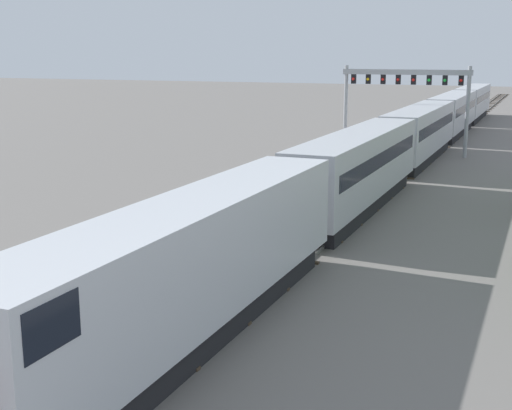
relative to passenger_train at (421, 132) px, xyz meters
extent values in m
plane|color=slate|center=(-2.00, -47.88, -2.61)|extent=(400.00, 400.00, 0.00)
cube|color=slate|center=(-0.72, 12.12, -2.53)|extent=(0.07, 200.00, 0.16)
cube|color=slate|center=(0.72, 12.12, -2.53)|extent=(0.07, 200.00, 0.16)
cube|color=#473828|center=(0.00, -45.88, -2.56)|extent=(2.60, 0.24, 0.10)
cube|color=#473828|center=(0.00, -41.88, -2.56)|extent=(2.60, 0.24, 0.10)
cube|color=#473828|center=(0.00, -37.88, -2.56)|extent=(2.60, 0.24, 0.10)
cube|color=#473828|center=(0.00, -33.88, -2.56)|extent=(2.60, 0.24, 0.10)
cube|color=#473828|center=(0.00, -29.88, -2.56)|extent=(2.60, 0.24, 0.10)
cube|color=#473828|center=(0.00, -25.88, -2.56)|extent=(2.60, 0.24, 0.10)
cube|color=#473828|center=(0.00, -21.88, -2.56)|extent=(2.60, 0.24, 0.10)
cube|color=#473828|center=(0.00, -17.88, -2.56)|extent=(2.60, 0.24, 0.10)
cube|color=#473828|center=(0.00, -13.88, -2.56)|extent=(2.60, 0.24, 0.10)
cube|color=#473828|center=(0.00, -9.88, -2.56)|extent=(2.60, 0.24, 0.10)
cube|color=#473828|center=(0.00, -5.88, -2.56)|extent=(2.60, 0.24, 0.10)
cube|color=#473828|center=(0.00, -1.88, -2.56)|extent=(2.60, 0.24, 0.10)
cube|color=#473828|center=(0.00, 2.12, -2.56)|extent=(2.60, 0.24, 0.10)
cube|color=#473828|center=(0.00, 6.12, -2.56)|extent=(2.60, 0.24, 0.10)
cube|color=#473828|center=(0.00, 10.12, -2.56)|extent=(2.60, 0.24, 0.10)
cube|color=#473828|center=(0.00, 14.12, -2.56)|extent=(2.60, 0.24, 0.10)
cube|color=#473828|center=(0.00, 18.12, -2.56)|extent=(2.60, 0.24, 0.10)
cube|color=#473828|center=(0.00, 22.12, -2.56)|extent=(2.60, 0.24, 0.10)
cube|color=#473828|center=(0.00, 26.12, -2.56)|extent=(2.60, 0.24, 0.10)
cube|color=#473828|center=(0.00, 30.12, -2.56)|extent=(2.60, 0.24, 0.10)
cube|color=#473828|center=(0.00, 34.12, -2.56)|extent=(2.60, 0.24, 0.10)
cube|color=#473828|center=(0.00, 38.12, -2.56)|extent=(2.60, 0.24, 0.10)
cube|color=#473828|center=(0.00, 42.12, -2.56)|extent=(2.60, 0.24, 0.10)
cube|color=#473828|center=(0.00, 46.12, -2.56)|extent=(2.60, 0.24, 0.10)
cube|color=#473828|center=(0.00, 50.12, -2.56)|extent=(2.60, 0.24, 0.10)
cube|color=#473828|center=(0.00, 54.12, -2.56)|extent=(2.60, 0.24, 0.10)
cube|color=#473828|center=(0.00, 58.12, -2.56)|extent=(2.60, 0.24, 0.10)
cube|color=#473828|center=(0.00, 62.12, -2.56)|extent=(2.60, 0.24, 0.10)
cube|color=#473828|center=(0.00, 66.12, -2.56)|extent=(2.60, 0.24, 0.10)
cube|color=#473828|center=(0.00, 70.12, -2.56)|extent=(2.60, 0.24, 0.10)
cube|color=#473828|center=(0.00, 74.12, -2.56)|extent=(2.60, 0.24, 0.10)
cube|color=#473828|center=(0.00, 78.12, -2.56)|extent=(2.60, 0.24, 0.10)
cube|color=#473828|center=(0.00, 82.12, -2.56)|extent=(2.60, 0.24, 0.10)
cube|color=#473828|center=(0.00, 86.12, -2.56)|extent=(2.60, 0.24, 0.10)
cube|color=#473828|center=(0.00, 90.12, -2.56)|extent=(2.60, 0.24, 0.10)
cube|color=#473828|center=(0.00, 94.12, -2.56)|extent=(2.60, 0.24, 0.10)
cube|color=#473828|center=(0.00, 98.12, -2.56)|extent=(2.60, 0.24, 0.10)
cube|color=#473828|center=(0.00, 102.12, -2.56)|extent=(2.60, 0.24, 0.10)
cube|color=#473828|center=(0.00, 106.12, -2.56)|extent=(2.60, 0.24, 0.10)
cube|color=#473828|center=(0.00, 110.12, -2.56)|extent=(2.60, 0.24, 0.10)
cube|color=slate|center=(-6.22, -7.88, -2.53)|extent=(0.07, 160.00, 0.16)
cube|color=slate|center=(-4.78, -7.88, -2.53)|extent=(0.07, 160.00, 0.16)
cube|color=#473828|center=(-5.50, -45.88, -2.56)|extent=(2.60, 0.24, 0.10)
cube|color=#473828|center=(-5.50, -41.88, -2.56)|extent=(2.60, 0.24, 0.10)
cube|color=#473828|center=(-5.50, -37.88, -2.56)|extent=(2.60, 0.24, 0.10)
cube|color=#473828|center=(-5.50, -33.88, -2.56)|extent=(2.60, 0.24, 0.10)
cube|color=#473828|center=(-5.50, -29.88, -2.56)|extent=(2.60, 0.24, 0.10)
cube|color=#473828|center=(-5.50, -25.88, -2.56)|extent=(2.60, 0.24, 0.10)
cube|color=#473828|center=(-5.50, -21.88, -2.56)|extent=(2.60, 0.24, 0.10)
cube|color=#473828|center=(-5.50, -17.88, -2.56)|extent=(2.60, 0.24, 0.10)
cube|color=#473828|center=(-5.50, -13.88, -2.56)|extent=(2.60, 0.24, 0.10)
cube|color=#473828|center=(-5.50, -9.88, -2.56)|extent=(2.60, 0.24, 0.10)
cube|color=#473828|center=(-5.50, -5.88, -2.56)|extent=(2.60, 0.24, 0.10)
cube|color=#473828|center=(-5.50, -1.88, -2.56)|extent=(2.60, 0.24, 0.10)
cube|color=#473828|center=(-5.50, 2.12, -2.56)|extent=(2.60, 0.24, 0.10)
cube|color=#473828|center=(-5.50, 6.12, -2.56)|extent=(2.60, 0.24, 0.10)
cube|color=#473828|center=(-5.50, 10.12, -2.56)|extent=(2.60, 0.24, 0.10)
cube|color=#473828|center=(-5.50, 14.12, -2.56)|extent=(2.60, 0.24, 0.10)
cube|color=#473828|center=(-5.50, 18.12, -2.56)|extent=(2.60, 0.24, 0.10)
cube|color=#473828|center=(-5.50, 22.12, -2.56)|extent=(2.60, 0.24, 0.10)
cube|color=#473828|center=(-5.50, 26.12, -2.56)|extent=(2.60, 0.24, 0.10)
cube|color=#473828|center=(-5.50, 30.12, -2.56)|extent=(2.60, 0.24, 0.10)
cube|color=#473828|center=(-5.50, 34.12, -2.56)|extent=(2.60, 0.24, 0.10)
cube|color=#473828|center=(-5.50, 38.12, -2.56)|extent=(2.60, 0.24, 0.10)
cube|color=#473828|center=(-5.50, 42.12, -2.56)|extent=(2.60, 0.24, 0.10)
cube|color=#473828|center=(-5.50, 46.12, -2.56)|extent=(2.60, 0.24, 0.10)
cube|color=#473828|center=(-5.50, 50.12, -2.56)|extent=(2.60, 0.24, 0.10)
cube|color=#473828|center=(-5.50, 54.12, -2.56)|extent=(2.60, 0.24, 0.10)
cube|color=#473828|center=(-5.50, 58.12, -2.56)|extent=(2.60, 0.24, 0.10)
cube|color=#473828|center=(-5.50, 62.12, -2.56)|extent=(2.60, 0.24, 0.10)
cube|color=#473828|center=(-5.50, 66.12, -2.56)|extent=(2.60, 0.24, 0.10)
cube|color=#473828|center=(-5.50, 70.12, -2.56)|extent=(2.60, 0.24, 0.10)
cube|color=silver|center=(0.00, -43.60, 0.29)|extent=(3.00, 20.57, 3.80)
cube|color=black|center=(0.00, -43.60, -2.11)|extent=(2.52, 18.51, 1.00)
cube|color=#B7BABF|center=(0.00, -22.03, 0.29)|extent=(3.00, 20.57, 3.80)
cube|color=black|center=(0.00, -22.03, 0.69)|extent=(3.04, 18.92, 0.90)
cube|color=black|center=(0.00, -22.03, -2.11)|extent=(2.52, 18.51, 1.00)
cube|color=#B7BABF|center=(0.00, -0.46, 0.29)|extent=(3.00, 20.57, 3.80)
cube|color=black|center=(0.00, -0.46, 0.69)|extent=(3.04, 18.92, 0.90)
cube|color=black|center=(0.00, -0.46, -2.11)|extent=(2.52, 18.51, 1.00)
cube|color=#B7BABF|center=(0.00, 21.10, 0.29)|extent=(3.00, 20.57, 3.80)
cube|color=black|center=(0.00, 21.10, 0.69)|extent=(3.04, 18.92, 0.90)
cube|color=black|center=(0.00, 21.10, -2.11)|extent=(2.52, 18.51, 1.00)
cube|color=#B7BABF|center=(0.00, 42.67, 0.29)|extent=(3.00, 20.57, 3.80)
cube|color=black|center=(0.00, 42.67, 0.69)|extent=(3.04, 18.92, 0.90)
cube|color=black|center=(0.00, 42.67, -2.11)|extent=(2.52, 18.51, 1.00)
cylinder|color=#999BA0|center=(-8.00, 3.45, 1.57)|extent=(0.36, 0.36, 8.35)
cylinder|color=#999BA0|center=(3.50, 3.45, 1.57)|extent=(0.36, 0.36, 8.35)
cube|color=#999BA0|center=(-2.25, 3.45, 5.14)|extent=(12.10, 0.36, 0.50)
cube|color=black|center=(-7.28, 3.50, 4.44)|extent=(0.44, 0.32, 0.90)
sphere|color=red|center=(-7.28, 3.31, 4.44)|extent=(0.28, 0.28, 0.28)
cube|color=black|center=(-5.84, 3.50, 4.44)|extent=(0.44, 0.32, 0.90)
sphere|color=yellow|center=(-5.84, 3.31, 4.44)|extent=(0.28, 0.28, 0.28)
cube|color=black|center=(-4.41, 3.50, 4.44)|extent=(0.44, 0.32, 0.90)
sphere|color=red|center=(-4.41, 3.31, 4.44)|extent=(0.28, 0.28, 0.28)
cube|color=black|center=(-2.97, 3.50, 4.44)|extent=(0.44, 0.32, 0.90)
sphere|color=red|center=(-2.97, 3.31, 4.44)|extent=(0.28, 0.28, 0.28)
cube|color=black|center=(-1.53, 3.50, 4.44)|extent=(0.44, 0.32, 0.90)
sphere|color=red|center=(-1.53, 3.31, 4.44)|extent=(0.28, 0.28, 0.28)
cube|color=black|center=(-0.09, 3.50, 4.44)|extent=(0.44, 0.32, 0.90)
sphere|color=green|center=(-0.09, 3.31, 4.44)|extent=(0.28, 0.28, 0.28)
cube|color=black|center=(1.34, 3.50, 4.44)|extent=(0.44, 0.32, 0.90)
sphere|color=green|center=(1.34, 3.31, 4.44)|extent=(0.28, 0.28, 0.28)
cube|color=black|center=(2.78, 3.50, 4.44)|extent=(0.44, 0.32, 0.90)
sphere|color=red|center=(2.78, 3.31, 4.44)|extent=(0.28, 0.28, 0.28)
camera|label=1|loc=(10.62, -63.56, 6.92)|focal=49.25mm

